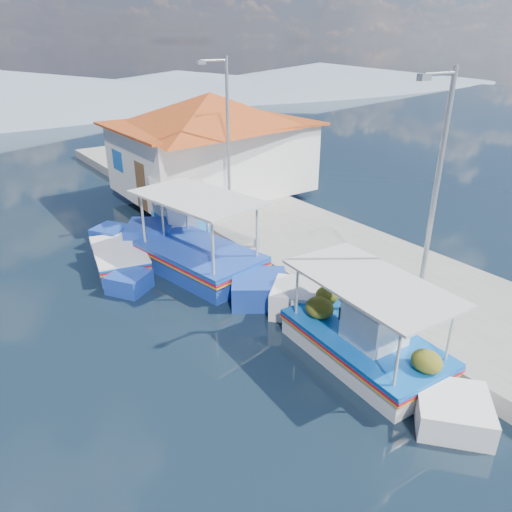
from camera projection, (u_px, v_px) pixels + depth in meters
ground at (341, 461)px, 8.63m from camera, size 160.00×160.00×0.00m
quay at (342, 258)px, 16.09m from camera, size 5.00×44.00×0.50m
bollards at (310, 272)px, 14.27m from camera, size 0.20×17.20×0.30m
main_caique at (362, 341)px, 11.30m from camera, size 2.29×7.05×2.32m
caique_green_canopy at (199, 259)px, 15.62m from camera, size 3.20×7.57×2.88m
caique_blue_hull at (119, 259)px, 16.06m from camera, size 2.29×5.24×0.95m
caique_far at (180, 229)px, 18.13m from camera, size 3.43×6.29×2.34m
harbor_building at (212, 141)px, 21.91m from camera, size 10.49×10.49×4.40m
lamp_post_near at (434, 189)px, 10.90m from camera, size 1.21×0.14×6.00m
lamp_post_far at (226, 133)px, 17.60m from camera, size 1.21×0.14×6.00m
mountain_ridge at (28, 90)px, 52.92m from camera, size 171.40×96.00×5.50m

